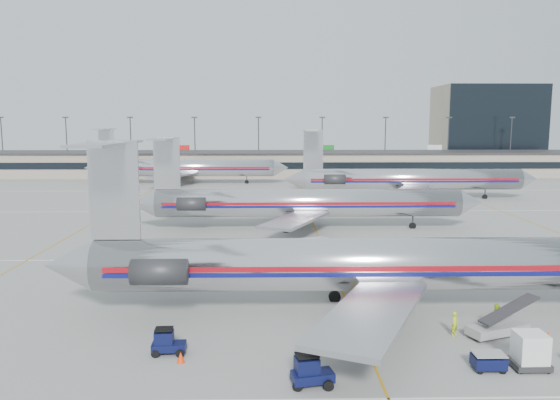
{
  "coord_description": "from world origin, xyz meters",
  "views": [
    {
      "loc": [
        -5.84,
        -43.18,
        13.51
      ],
      "look_at": [
        -4.65,
        20.58,
        4.5
      ],
      "focal_mm": 35.0,
      "sensor_mm": 36.0,
      "label": 1
    }
  ],
  "objects_px": {
    "jet_foreground": "(368,263)",
    "belt_loader": "(499,326)",
    "tug_center": "(310,372)",
    "uld_container": "(530,351)",
    "jet_second_row": "(301,202)"
  },
  "relations": [
    {
      "from": "jet_foreground",
      "to": "belt_loader",
      "type": "relative_size",
      "value": 9.69
    },
    {
      "from": "tug_center",
      "to": "uld_container",
      "type": "bearing_deg",
      "value": -3.49
    },
    {
      "from": "tug_center",
      "to": "uld_container",
      "type": "relative_size",
      "value": 1.14
    },
    {
      "from": "belt_loader",
      "to": "tug_center",
      "type": "bearing_deg",
      "value": -173.56
    },
    {
      "from": "tug_center",
      "to": "belt_loader",
      "type": "distance_m",
      "value": 14.12
    },
    {
      "from": "jet_foreground",
      "to": "uld_container",
      "type": "bearing_deg",
      "value": -51.34
    },
    {
      "from": "tug_center",
      "to": "uld_container",
      "type": "xyz_separation_m",
      "value": [
        12.34,
        1.87,
        0.23
      ]
    },
    {
      "from": "jet_foreground",
      "to": "belt_loader",
      "type": "bearing_deg",
      "value": -31.5
    },
    {
      "from": "belt_loader",
      "to": "jet_foreground",
      "type": "bearing_deg",
      "value": 127.73
    },
    {
      "from": "tug_center",
      "to": "belt_loader",
      "type": "relative_size",
      "value": 0.48
    },
    {
      "from": "jet_foreground",
      "to": "tug_center",
      "type": "xyz_separation_m",
      "value": [
        -4.93,
        -11.13,
        -2.81
      ]
    },
    {
      "from": "uld_container",
      "to": "jet_second_row",
      "type": "bearing_deg",
      "value": 103.74
    },
    {
      "from": "jet_second_row",
      "to": "tug_center",
      "type": "bearing_deg",
      "value": -92.56
    },
    {
      "from": "jet_foreground",
      "to": "belt_loader",
      "type": "distance_m",
      "value": 9.42
    },
    {
      "from": "belt_loader",
      "to": "uld_container",
      "type": "bearing_deg",
      "value": -113.51
    }
  ]
}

